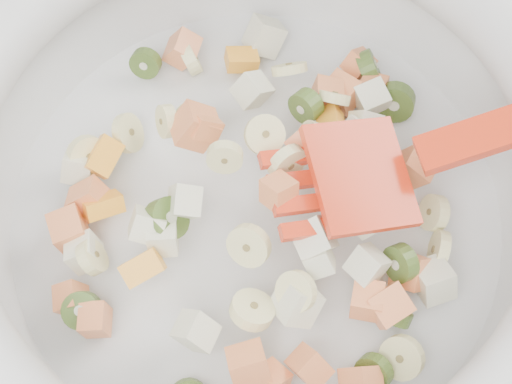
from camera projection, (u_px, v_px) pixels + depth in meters
mixing_bowl at (257, 182)px, 0.48m from camera, size 0.51×0.42×0.14m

